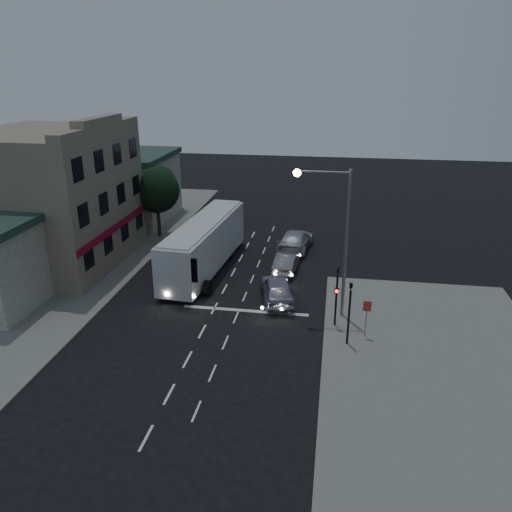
% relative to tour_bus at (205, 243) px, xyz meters
% --- Properties ---
extents(ground, '(120.00, 120.00, 0.00)m').
position_rel_tour_bus_xyz_m(ground, '(2.20, -8.23, -2.09)').
color(ground, black).
extents(sidewalk_near, '(12.00, 24.00, 0.12)m').
position_rel_tour_bus_xyz_m(sidewalk_near, '(15.20, -12.23, -2.03)').
color(sidewalk_near, slate).
rests_on(sidewalk_near, ground).
extents(sidewalk_far, '(12.00, 50.00, 0.12)m').
position_rel_tour_bus_xyz_m(sidewalk_far, '(-10.80, -0.23, -2.03)').
color(sidewalk_far, slate).
rests_on(sidewalk_far, ground).
extents(road_markings, '(8.00, 30.55, 0.01)m').
position_rel_tour_bus_xyz_m(road_markings, '(3.48, -4.93, -2.09)').
color(road_markings, silver).
rests_on(road_markings, ground).
extents(tour_bus, '(3.59, 12.76, 3.87)m').
position_rel_tour_bus_xyz_m(tour_bus, '(0.00, 0.00, 0.00)').
color(tour_bus, silver).
rests_on(tour_bus, ground).
extents(car_suv, '(3.03, 5.13, 1.64)m').
position_rel_tour_bus_xyz_m(car_suv, '(5.98, -4.43, -1.27)').
color(car_suv, '#9F9FB5').
rests_on(car_suv, ground).
extents(car_sedan_a, '(1.77, 4.37, 1.41)m').
position_rel_tour_bus_xyz_m(car_sedan_a, '(6.09, 0.65, -1.38)').
color(car_sedan_a, gray).
rests_on(car_sedan_a, ground).
extents(car_sedan_b, '(2.91, 5.93, 1.66)m').
position_rel_tour_bus_xyz_m(car_sedan_b, '(6.34, 5.45, -1.26)').
color(car_sedan_b, silver).
rests_on(car_sedan_b, ground).
extents(traffic_signal_main, '(0.25, 0.35, 4.10)m').
position_rel_tour_bus_xyz_m(traffic_signal_main, '(9.80, -7.46, 0.33)').
color(traffic_signal_main, black).
rests_on(traffic_signal_main, sidewalk_near).
extents(traffic_signal_side, '(0.18, 0.15, 4.10)m').
position_rel_tour_bus_xyz_m(traffic_signal_side, '(10.50, -9.43, 0.33)').
color(traffic_signal_side, black).
rests_on(traffic_signal_side, sidewalk_near).
extents(regulatory_sign, '(0.45, 0.12, 2.20)m').
position_rel_tour_bus_xyz_m(regulatory_sign, '(11.50, -8.47, -0.49)').
color(regulatory_sign, slate).
rests_on(regulatory_sign, sidewalk_near).
extents(streetlight, '(3.32, 0.44, 9.00)m').
position_rel_tour_bus_xyz_m(streetlight, '(9.54, -6.03, 3.64)').
color(streetlight, slate).
rests_on(streetlight, sidewalk_near).
extents(main_building, '(10.12, 12.00, 11.00)m').
position_rel_tour_bus_xyz_m(main_building, '(-11.76, -0.23, 3.07)').
color(main_building, gray).
rests_on(main_building, sidewalk_far).
extents(low_building_north, '(9.40, 9.40, 6.50)m').
position_rel_tour_bus_xyz_m(low_building_north, '(-11.30, 11.77, 1.30)').
color(low_building_north, gray).
rests_on(low_building_north, sidewalk_far).
extents(street_tree, '(4.00, 4.00, 6.20)m').
position_rel_tour_bus_xyz_m(street_tree, '(-6.01, 6.79, 2.41)').
color(street_tree, black).
rests_on(street_tree, sidewalk_far).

